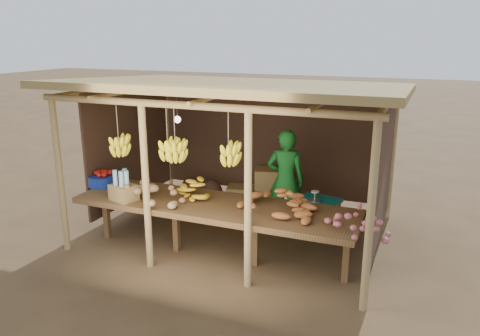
% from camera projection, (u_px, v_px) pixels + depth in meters
% --- Properties ---
extents(ground, '(60.00, 60.00, 0.00)m').
position_uv_depth(ground, '(240.00, 232.00, 7.38)').
color(ground, brown).
rests_on(ground, ground).
extents(stall_structure, '(4.70, 3.50, 2.43)m').
position_uv_depth(stall_structure, '(237.00, 111.00, 6.86)').
color(stall_structure, tan).
rests_on(stall_structure, ground).
extents(counter, '(3.90, 1.05, 0.80)m').
position_uv_depth(counter, '(214.00, 208.00, 6.33)').
color(counter, brown).
rests_on(counter, ground).
extents(potato_heap, '(1.08, 0.75, 0.37)m').
position_uv_depth(potato_heap, '(148.00, 188.00, 6.39)').
color(potato_heap, '#A77B56').
rests_on(potato_heap, counter).
extents(sweet_potato_heap, '(1.12, 0.86, 0.36)m').
position_uv_depth(sweet_potato_heap, '(275.00, 198.00, 6.01)').
color(sweet_potato_heap, '#B4652E').
rests_on(sweet_potato_heap, counter).
extents(onion_heap, '(0.85, 0.60, 0.35)m').
position_uv_depth(onion_heap, '(354.00, 219.00, 5.33)').
color(onion_heap, '#BD5B63').
rests_on(onion_heap, counter).
extents(banana_pile, '(0.58, 0.40, 0.34)m').
position_uv_depth(banana_pile, '(194.00, 186.00, 6.51)').
color(banana_pile, yellow).
rests_on(banana_pile, counter).
extents(tomato_basin, '(0.44, 0.44, 0.23)m').
position_uv_depth(tomato_basin, '(103.00, 179.00, 7.07)').
color(tomato_basin, navy).
rests_on(tomato_basin, counter).
extents(bottle_box, '(0.42, 0.37, 0.44)m').
position_uv_depth(bottle_box, '(123.00, 188.00, 6.41)').
color(bottle_box, olive).
rests_on(bottle_box, counter).
extents(vendor, '(0.65, 0.49, 1.62)m').
position_uv_depth(vendor, '(286.00, 180.00, 7.30)').
color(vendor, '#197426').
rests_on(vendor, ground).
extents(tarp_crate, '(0.69, 0.62, 0.73)m').
position_uv_depth(tarp_crate, '(318.00, 216.00, 7.23)').
color(tarp_crate, brown).
rests_on(tarp_crate, ground).
extents(carton_stack, '(1.07, 0.47, 0.76)m').
position_uv_depth(carton_stack, '(259.00, 192.00, 8.20)').
color(carton_stack, olive).
rests_on(carton_stack, ground).
extents(burlap_sacks, '(0.83, 0.44, 0.59)m').
position_uv_depth(burlap_sacks, '(201.00, 191.00, 8.52)').
color(burlap_sacks, '#4D3323').
rests_on(burlap_sacks, ground).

